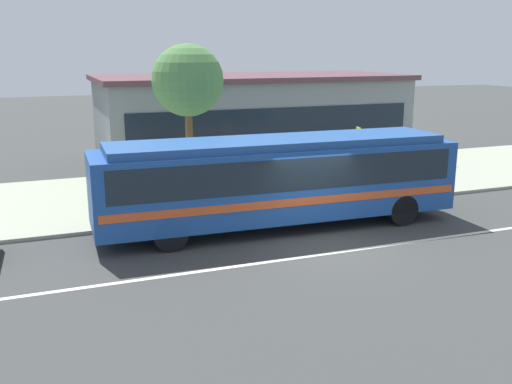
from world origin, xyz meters
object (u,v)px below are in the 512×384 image
at_px(transit_bus, 278,176).
at_px(pedestrian_waiting_near_sign, 317,172).
at_px(bus_stop_sign, 358,153).
at_px(street_tree_near_stop, 188,81).

height_order(transit_bus, pedestrian_waiting_near_sign, transit_bus).
distance_m(pedestrian_waiting_near_sign, bus_stop_sign, 1.62).
xyz_separation_m(transit_bus, bus_stop_sign, (3.98, 1.91, 0.15)).
relative_size(transit_bus, pedestrian_waiting_near_sign, 6.87).
bearing_deg(transit_bus, bus_stop_sign, 25.63).
bearing_deg(transit_bus, street_tree_near_stop, 109.09).
bearing_deg(pedestrian_waiting_near_sign, street_tree_near_stop, 152.47).
height_order(transit_bus, street_tree_near_stop, street_tree_near_stop).
bearing_deg(bus_stop_sign, pedestrian_waiting_near_sign, 157.66).
xyz_separation_m(bus_stop_sign, street_tree_near_stop, (-5.61, 2.77, 2.57)).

